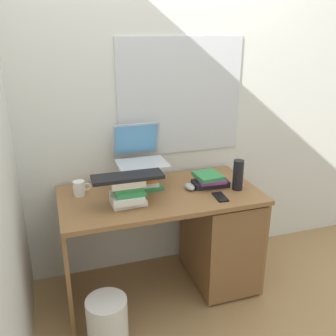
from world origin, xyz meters
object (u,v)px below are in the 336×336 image
laptop (140,153)px  mug (79,188)px  keyboard (128,177)px  computer_mouse (190,187)px  water_bottle (238,175)px  book_stack_keyboard_riser (128,192)px  book_stack_side (210,180)px  cell_phone (220,197)px  desk (206,232)px  wastebasket (108,323)px  book_stack_tall (142,176)px

laptop → mug: bearing=-172.0°
keyboard → laptop: bearing=64.3°
computer_mouse → water_bottle: (0.30, -0.10, 0.08)m
book_stack_keyboard_riser → laptop: 0.35m
book_stack_side → laptop: size_ratio=0.76×
book_stack_side → keyboard: (-0.58, -0.12, 0.14)m
water_bottle → cell_phone: (-0.16, -0.09, -0.10)m
desk → water_bottle: size_ratio=6.34×
book_stack_side → cell_phone: (-0.01, -0.20, -0.04)m
desk → book_stack_keyboard_riser: (-0.55, -0.08, 0.41)m
cell_phone → book_stack_side: bearing=89.4°
book_stack_keyboard_riser → desk: bearing=8.3°
book_stack_side → wastebasket: 1.09m
water_bottle → wastebasket: 1.20m
desk → wastebasket: 0.89m
computer_mouse → water_bottle: size_ratio=0.51×
desk → computer_mouse: size_ratio=12.32×
book_stack_tall → wastebasket: book_stack_tall is taller
computer_mouse → wastebasket: 0.97m
computer_mouse → water_bottle: water_bottle is taller
book_stack_side → cell_phone: 0.20m
book_stack_tall → keyboard: keyboard is taller
desk → cell_phone: 0.37m
book_stack_tall → mug: book_stack_tall is taller
book_stack_keyboard_riser → book_stack_side: (0.58, 0.12, -0.04)m
book_stack_keyboard_riser → cell_phone: book_stack_keyboard_riser is taller
book_stack_keyboard_riser → keyboard: size_ratio=0.51×
keyboard → mug: keyboard is taller
book_stack_side → mug: (-0.85, 0.11, 0.01)m
book_stack_keyboard_riser → laptop: (0.15, 0.29, 0.14)m
desk → water_bottle: bearing=-21.0°
desk → book_stack_keyboard_riser: size_ratio=5.98×
laptop → book_stack_tall: bearing=-91.1°
laptop → water_bottle: size_ratio=1.59×
water_bottle → keyboard: bearing=-179.3°
book_stack_side → cell_phone: size_ratio=1.80×
book_stack_keyboard_riser → wastebasket: size_ratio=0.68×
keyboard → cell_phone: size_ratio=3.09×
mug → wastebasket: bearing=-84.3°
book_stack_keyboard_riser → computer_mouse: bearing=14.0°
laptop → book_stack_keyboard_riser: bearing=-117.0°
water_bottle → desk: bearing=159.0°
book_stack_side → wastebasket: size_ratio=0.77×
book_stack_keyboard_riser → wastebasket: 0.75m
computer_mouse → book_stack_tall: bearing=158.0°
desk → cell_phone: (0.02, -0.16, 0.33)m
water_bottle → mug: bearing=167.4°
keyboard → cell_phone: 0.60m
desk → laptop: (-0.41, 0.21, 0.55)m
book_stack_keyboard_riser → keyboard: bearing=27.2°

